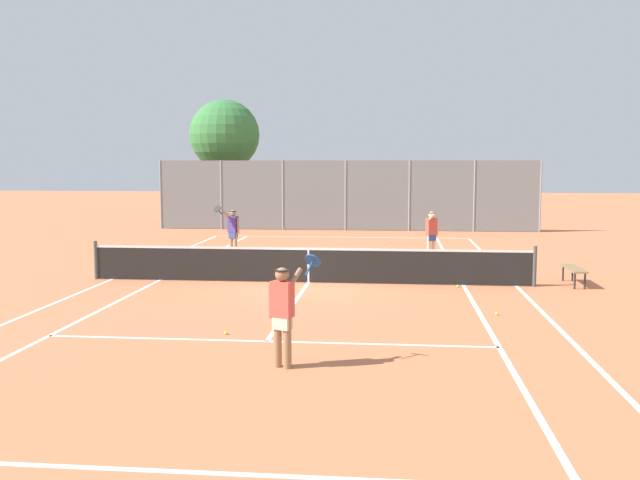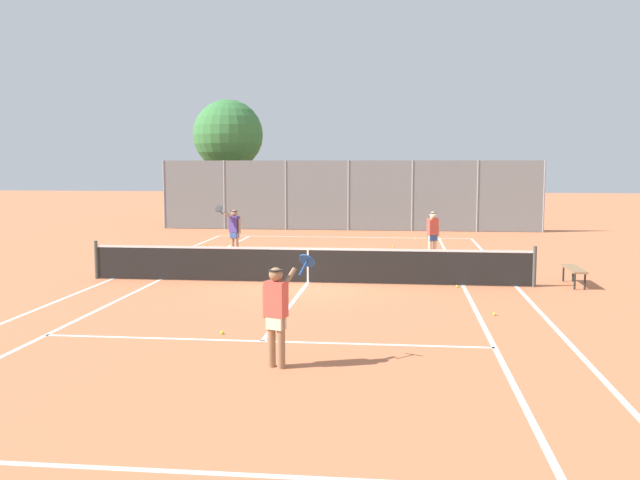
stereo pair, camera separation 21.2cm
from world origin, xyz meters
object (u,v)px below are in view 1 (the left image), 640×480
at_px(loose_tennis_ball_0, 204,245).
at_px(loose_tennis_ball_5, 497,314).
at_px(player_near_side, 283,310).
at_px(player_far_left, 233,229).
at_px(player_far_right, 432,232).
at_px(loose_tennis_ball_4, 413,239).
at_px(tennis_net, 308,264).
at_px(tree_behind_left, 225,137).
at_px(loose_tennis_ball_2, 391,246).
at_px(courtside_bench, 574,270).
at_px(loose_tennis_ball_3, 226,333).
at_px(loose_tennis_ball_1, 458,286).

distance_m(loose_tennis_ball_0, loose_tennis_ball_5, 15.28).
distance_m(player_near_side, loose_tennis_ball_5, 5.89).
relative_size(player_far_left, player_far_right, 1.11).
bearing_deg(loose_tennis_ball_0, loose_tennis_ball_4, 19.26).
bearing_deg(loose_tennis_ball_0, loose_tennis_ball_5, -51.22).
distance_m(tennis_net, tree_behind_left, 19.15).
distance_m(loose_tennis_ball_2, tree_behind_left, 13.34).
distance_m(player_far_left, courtside_bench, 11.46).
height_order(player_far_left, loose_tennis_ball_5, player_far_left).
bearing_deg(loose_tennis_ball_0, loose_tennis_ball_2, 1.84).
xyz_separation_m(loose_tennis_ball_5, courtside_bench, (2.57, 4.06, 0.38)).
xyz_separation_m(loose_tennis_ball_2, loose_tennis_ball_3, (-3.07, -14.41, 0.00)).
relative_size(loose_tennis_ball_1, tree_behind_left, 0.01).
distance_m(player_near_side, courtside_bench, 10.59).
xyz_separation_m(player_near_side, tree_behind_left, (-6.95, 25.57, 3.64)).
height_order(loose_tennis_ball_4, loose_tennis_ball_5, same).
height_order(tennis_net, player_near_side, player_near_side).
height_order(player_near_side, loose_tennis_ball_2, player_near_side).
bearing_deg(loose_tennis_ball_3, loose_tennis_ball_0, 106.66).
height_order(loose_tennis_ball_0, loose_tennis_ball_3, same).
relative_size(player_far_left, tree_behind_left, 0.27).
height_order(loose_tennis_ball_3, tree_behind_left, tree_behind_left).
height_order(tennis_net, loose_tennis_ball_1, tennis_net).
distance_m(loose_tennis_ball_4, loose_tennis_ball_5, 14.85).
relative_size(player_far_left, loose_tennis_ball_1, 26.88).
bearing_deg(courtside_bench, loose_tennis_ball_5, -122.31).
xyz_separation_m(loose_tennis_ball_3, courtside_bench, (7.90, 6.32, 0.38)).
height_order(loose_tennis_ball_4, tree_behind_left, tree_behind_left).
distance_m(player_far_left, player_far_right, 6.83).
bearing_deg(loose_tennis_ball_2, loose_tennis_ball_5, -79.46).
bearing_deg(tree_behind_left, courtside_bench, -52.03).
bearing_deg(loose_tennis_ball_1, loose_tennis_ball_2, 101.21).
bearing_deg(tennis_net, player_far_left, 121.60).
xyz_separation_m(player_near_side, loose_tennis_ball_4, (2.58, 19.08, -0.89)).
xyz_separation_m(player_near_side, loose_tennis_ball_5, (3.93, 4.30, -0.89)).
bearing_deg(loose_tennis_ball_1, player_far_right, 94.12).
height_order(player_far_right, loose_tennis_ball_4, player_far_right).
bearing_deg(courtside_bench, loose_tennis_ball_3, -141.32).
bearing_deg(loose_tennis_ball_2, loose_tennis_ball_1, -78.79).
bearing_deg(loose_tennis_ball_3, courtside_bench, 38.68).
distance_m(tennis_net, loose_tennis_ball_2, 8.75).
relative_size(tennis_net, player_near_side, 6.76).
distance_m(courtside_bench, tree_behind_left, 22.24).
bearing_deg(player_near_side, tennis_net, 93.90).
bearing_deg(tree_behind_left, player_far_left, -75.68).
relative_size(player_far_left, loose_tennis_ball_2, 26.88).
bearing_deg(loose_tennis_ball_1, player_far_left, 141.94).
distance_m(player_far_left, loose_tennis_ball_3, 11.58).
bearing_deg(tennis_net, loose_tennis_ball_1, -4.75).
xyz_separation_m(tennis_net, player_far_left, (-3.28, 5.33, 0.42)).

